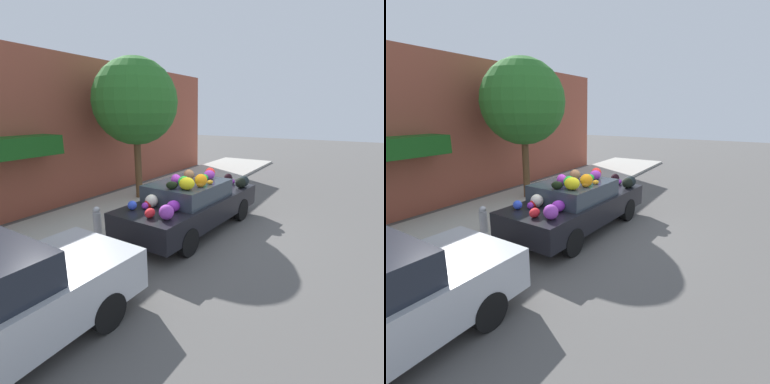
{
  "view_description": "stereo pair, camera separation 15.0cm",
  "coord_description": "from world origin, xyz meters",
  "views": [
    {
      "loc": [
        -6.66,
        -3.88,
        3.11
      ],
      "look_at": [
        0.0,
        -0.02,
        1.04
      ],
      "focal_mm": 28.0,
      "sensor_mm": 36.0,
      "label": 1
    },
    {
      "loc": [
        -6.58,
        -4.01,
        3.11
      ],
      "look_at": [
        0.0,
        -0.02,
        1.04
      ],
      "focal_mm": 28.0,
      "sensor_mm": 36.0,
      "label": 2
    }
  ],
  "objects": [
    {
      "name": "building_facade",
      "position": [
        -0.17,
        4.91,
        2.45
      ],
      "size": [
        18.0,
        1.2,
        4.94
      ],
      "color": "#9E4C38",
      "rests_on": "ground"
    },
    {
      "name": "ground_plane",
      "position": [
        0.0,
        0.0,
        0.0
      ],
      "size": [
        60.0,
        60.0,
        0.0
      ],
      "primitive_type": "plane",
      "color": "#565451"
    },
    {
      "name": "street_tree",
      "position": [
        1.47,
        3.04,
        3.42
      ],
      "size": [
        2.87,
        2.87,
        4.77
      ],
      "color": "brown",
      "rests_on": "sidewalk_curb"
    },
    {
      "name": "art_car",
      "position": [
        -0.04,
        -0.03,
        0.75
      ],
      "size": [
        4.54,
        2.07,
        1.66
      ],
      "rotation": [
        0.0,
        0.0,
        -0.07
      ],
      "color": "black",
      "rests_on": "ground"
    },
    {
      "name": "sidewalk_curb",
      "position": [
        0.0,
        2.7,
        0.05
      ],
      "size": [
        24.0,
        3.2,
        0.11
      ],
      "color": "#B2ADA3",
      "rests_on": "ground"
    },
    {
      "name": "fire_hydrant",
      "position": [
        -1.67,
        1.8,
        0.45
      ],
      "size": [
        0.2,
        0.2,
        0.7
      ],
      "color": "#B2B2B7",
      "rests_on": "sidewalk_curb"
    }
  ]
}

